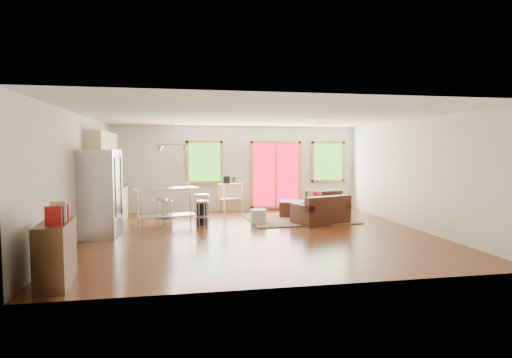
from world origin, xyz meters
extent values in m
cube|color=#3D1B0B|center=(0.00, 0.00, -0.01)|extent=(7.50, 7.00, 0.02)
cube|color=silver|center=(0.00, 0.00, 2.61)|extent=(7.50, 7.00, 0.02)
cube|color=beige|center=(0.00, 3.51, 1.30)|extent=(7.50, 0.02, 2.60)
cube|color=beige|center=(-3.76, 0.00, 1.30)|extent=(0.02, 7.00, 2.60)
cube|color=beige|center=(3.76, 0.00, 1.30)|extent=(0.02, 7.00, 2.60)
cube|color=beige|center=(0.00, -3.51, 1.30)|extent=(7.50, 0.02, 2.60)
cube|color=#255C11|center=(-1.00, 3.46, 1.50)|extent=(0.94, 0.02, 1.14)
cube|color=#AD7B39|center=(-1.00, 3.46, 2.11)|extent=(1.10, 0.05, 0.08)
cube|color=#AD7B39|center=(-1.00, 3.46, 0.89)|extent=(1.10, 0.05, 0.08)
cube|color=#AD7B39|center=(-1.51, 3.46, 1.50)|extent=(0.08, 0.05, 1.30)
cube|color=#AD7B39|center=(-0.49, 3.46, 1.50)|extent=(0.08, 0.05, 1.30)
cube|color=red|center=(1.20, 3.46, 1.10)|extent=(1.44, 0.02, 1.94)
cube|color=#AD7B39|center=(1.20, 3.46, 2.11)|extent=(1.60, 0.05, 0.08)
cube|color=#AD7B39|center=(1.20, 3.46, 0.09)|extent=(1.60, 0.05, 0.08)
cube|color=#AD7B39|center=(0.44, 3.46, 1.10)|extent=(0.08, 0.05, 2.10)
cube|color=#AD7B39|center=(1.96, 3.46, 1.10)|extent=(0.08, 0.05, 2.10)
cube|color=#AD7B39|center=(1.20, 3.46, 1.10)|extent=(0.08, 0.05, 1.94)
cube|color=#255C11|center=(2.90, 3.46, 1.50)|extent=(0.94, 0.02, 1.14)
cube|color=#AD7B39|center=(2.90, 3.46, 2.11)|extent=(1.10, 0.05, 0.08)
cube|color=#AD7B39|center=(2.90, 3.46, 0.89)|extent=(1.10, 0.05, 0.08)
cube|color=#AD7B39|center=(2.39, 3.46, 1.50)|extent=(0.08, 0.05, 1.30)
cube|color=#AD7B39|center=(3.41, 3.46, 1.50)|extent=(0.08, 0.05, 1.30)
cube|color=#3C5435|center=(1.42, 1.65, 0.01)|extent=(2.82, 2.22, 0.03)
cube|color=black|center=(1.79, 0.97, 0.19)|extent=(1.54, 1.20, 0.38)
cube|color=black|center=(1.89, 0.70, 0.55)|extent=(1.33, 0.65, 0.34)
cube|color=black|center=(1.24, 0.76, 0.45)|extent=(0.44, 0.78, 0.14)
cube|color=black|center=(2.34, 1.18, 0.45)|extent=(0.44, 0.78, 0.14)
cube|color=black|center=(1.50, 0.91, 0.43)|extent=(0.70, 0.66, 0.11)
cube|color=black|center=(2.05, 1.12, 0.43)|extent=(0.70, 0.66, 0.11)
cube|color=#3D2513|center=(1.72, 1.89, 0.35)|extent=(1.05, 0.80, 0.04)
cube|color=#3D2513|center=(1.29, 1.81, 0.17)|extent=(0.07, 0.07, 0.33)
cube|color=#3D2513|center=(2.04, 1.58, 0.17)|extent=(0.07, 0.07, 0.33)
cube|color=#3D2513|center=(1.40, 2.20, 0.17)|extent=(0.07, 0.07, 0.33)
cube|color=#3D2513|center=(2.15, 1.98, 0.17)|extent=(0.07, 0.07, 0.33)
imported|color=black|center=(2.39, 2.48, 0.40)|extent=(0.99, 0.96, 0.81)
cube|color=black|center=(1.36, 2.12, 0.22)|extent=(0.84, 0.84, 0.44)
cylinder|color=beige|center=(0.24, 1.26, 0.18)|extent=(0.46, 0.46, 0.36)
imported|color=silver|center=(1.88, 1.65, 0.50)|extent=(0.26, 0.27, 0.20)
sphere|color=red|center=(1.91, 1.66, 0.66)|extent=(0.10, 0.10, 0.08)
sphere|color=red|center=(1.84, 1.65, 0.68)|extent=(0.10, 0.10, 0.08)
sphere|color=red|center=(1.89, 1.69, 0.70)|extent=(0.10, 0.10, 0.08)
imported|color=maroon|center=(2.09, 1.90, 0.54)|extent=(0.21, 0.05, 0.28)
cube|color=#DABB7B|center=(-3.45, 1.70, 0.45)|extent=(0.60, 2.20, 0.90)
cube|color=black|center=(-3.45, 1.70, 0.92)|extent=(0.64, 2.24, 0.04)
cube|color=#DABB7B|center=(-3.57, 1.70, 1.95)|extent=(0.36, 2.20, 0.70)
cylinder|color=#B7BABC|center=(-3.45, 1.20, 1.03)|extent=(0.12, 0.12, 0.18)
cube|color=black|center=(-3.45, 2.10, 1.04)|extent=(0.22, 0.18, 0.20)
cube|color=#B7BABC|center=(-3.35, 0.15, 0.93)|extent=(0.82, 0.80, 1.86)
cube|color=gray|center=(-2.99, 0.11, 0.93)|extent=(0.09, 0.68, 1.82)
cylinder|color=gray|center=(-2.99, -0.12, 1.09)|extent=(0.03, 0.03, 1.24)
cylinder|color=gray|center=(-2.94, 0.34, 1.09)|extent=(0.03, 0.03, 1.24)
cube|color=#B7BABC|center=(-2.02, 1.36, 0.91)|extent=(1.58, 1.00, 0.04)
cube|color=gray|center=(-2.02, 1.36, 0.25)|extent=(1.46, 0.90, 0.03)
cylinder|color=gray|center=(-2.59, 0.95, 0.45)|extent=(0.05, 0.05, 0.89)
cylinder|color=gray|center=(-1.32, 1.35, 0.45)|extent=(0.05, 0.05, 0.89)
cylinder|color=gray|center=(-2.73, 1.38, 0.45)|extent=(0.05, 0.05, 0.89)
cylinder|color=gray|center=(-1.45, 1.78, 0.45)|extent=(0.05, 0.05, 0.89)
imported|color=silver|center=(-1.54, 1.67, 1.02)|extent=(0.14, 0.11, 0.13)
cylinder|color=#B7BABC|center=(-2.18, 1.20, 0.68)|extent=(0.40, 0.40, 0.04)
cylinder|color=gray|center=(-2.07, 1.26, 0.33)|extent=(0.03, 0.03, 0.66)
cylinder|color=gray|center=(-2.24, 1.31, 0.33)|extent=(0.03, 0.03, 0.66)
cylinder|color=gray|center=(-2.29, 1.13, 0.33)|extent=(0.03, 0.03, 0.66)
cylinder|color=gray|center=(-2.11, 1.09, 0.33)|extent=(0.03, 0.03, 0.66)
cylinder|color=gray|center=(-2.18, 1.20, 0.21)|extent=(0.37, 0.37, 0.01)
cylinder|color=#B7BABC|center=(-2.05, 1.15, 0.64)|extent=(0.40, 0.40, 0.04)
cylinder|color=gray|center=(-1.94, 1.20, 0.31)|extent=(0.03, 0.03, 0.62)
cylinder|color=gray|center=(-2.10, 1.26, 0.31)|extent=(0.03, 0.03, 0.62)
cylinder|color=gray|center=(-2.16, 1.10, 0.31)|extent=(0.03, 0.03, 0.62)
cylinder|color=gray|center=(-2.01, 1.04, 0.31)|extent=(0.03, 0.03, 0.62)
cylinder|color=gray|center=(-2.05, 1.15, 0.20)|extent=(0.37, 0.37, 0.01)
cylinder|color=#B7BABC|center=(-1.20, 1.05, 0.77)|extent=(0.48, 0.48, 0.04)
cylinder|color=gray|center=(-1.07, 1.11, 0.38)|extent=(0.03, 0.03, 0.75)
cylinder|color=gray|center=(-1.26, 1.18, 0.38)|extent=(0.03, 0.03, 0.75)
cylinder|color=gray|center=(-1.33, 0.99, 0.38)|extent=(0.03, 0.03, 0.75)
cylinder|color=gray|center=(-1.14, 0.92, 0.38)|extent=(0.03, 0.03, 0.75)
cylinder|color=gray|center=(-1.20, 1.05, 0.24)|extent=(0.44, 0.44, 0.02)
cylinder|color=black|center=(-1.17, 1.40, 0.28)|extent=(0.40, 0.40, 0.56)
cylinder|color=#B7BABC|center=(-1.17, 1.40, 0.58)|extent=(0.42, 0.42, 0.05)
cube|color=#DABB7B|center=(-0.24, 3.35, 0.85)|extent=(0.84, 0.71, 0.04)
cube|color=#DABB7B|center=(-0.24, 3.35, 0.41)|extent=(0.79, 0.67, 0.03)
cube|color=#DABB7B|center=(-0.45, 3.06, 0.43)|extent=(0.05, 0.05, 0.86)
cube|color=#DABB7B|center=(0.11, 3.31, 0.43)|extent=(0.05, 0.05, 0.86)
cube|color=#DABB7B|center=(-0.60, 3.39, 0.43)|extent=(0.05, 0.05, 0.86)
cube|color=#DABB7B|center=(-0.04, 3.64, 0.43)|extent=(0.05, 0.05, 0.86)
cube|color=black|center=(-0.41, 3.28, 0.98)|extent=(0.29, 0.28, 0.22)
cylinder|color=#B7BABC|center=(-0.07, 3.42, 0.96)|extent=(0.22, 0.22, 0.18)
cube|color=#3D2513|center=(-3.35, -2.85, 0.43)|extent=(0.47, 1.01, 0.87)
cube|color=maroon|center=(-3.27, -3.17, 1.00)|extent=(0.20, 0.07, 0.26)
cube|color=navy|center=(-3.28, -3.01, 0.99)|extent=(0.20, 0.07, 0.24)
cube|color=tan|center=(-3.30, -2.84, 1.01)|extent=(0.20, 0.07, 0.28)
cube|color=maroon|center=(-3.31, -2.68, 0.98)|extent=(0.20, 0.07, 0.22)
cube|color=white|center=(1.60, 0.60, 2.53)|extent=(0.35, 0.35, 0.12)
cylinder|color=gray|center=(-1.90, 1.50, 2.30)|extent=(0.02, 0.02, 0.60)
cube|color=gray|center=(-1.90, 1.50, 2.00)|extent=(0.80, 0.04, 0.03)
cone|color=#B7BABC|center=(-2.20, 1.50, 1.88)|extent=(0.18, 0.18, 0.14)
cone|color=#B7BABC|center=(-1.60, 1.50, 1.88)|extent=(0.18, 0.18, 0.14)
camera|label=1|loc=(-1.61, -8.60, 1.83)|focal=28.00mm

